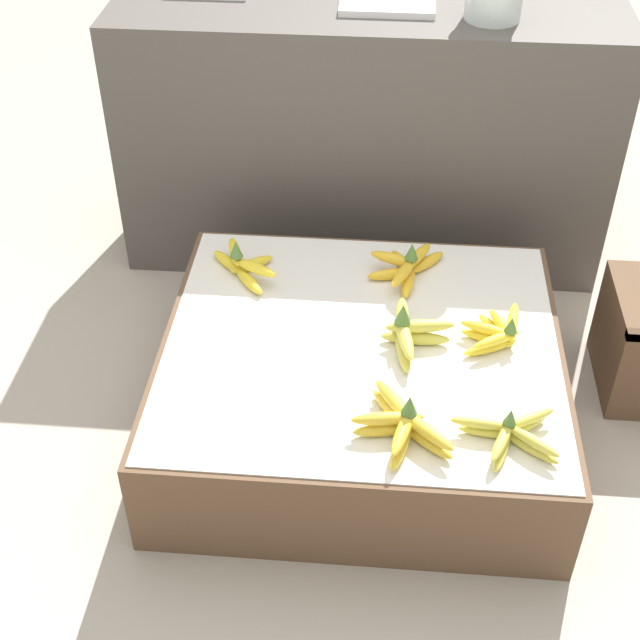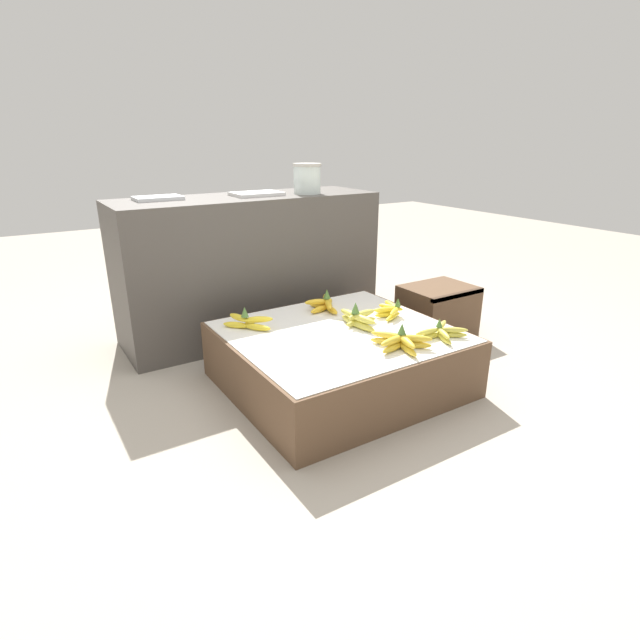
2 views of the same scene
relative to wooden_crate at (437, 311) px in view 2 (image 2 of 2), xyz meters
The scene contains 13 objects.
ground_plane 0.85m from the wooden_crate, 165.67° to the right, with size 10.00×10.00×0.00m, color #A89E8E.
display_platform 0.84m from the wooden_crate, 165.67° to the right, with size 0.95×0.88×0.26m.
back_vendor_table 1.08m from the wooden_crate, 143.83° to the left, with size 1.42×0.47×0.77m.
wooden_crate is the anchor object (origin of this frame).
banana_bunch_front_midright 0.89m from the wooden_crate, 145.12° to the right, with size 0.22×0.24×0.10m.
banana_bunch_front_right 0.72m from the wooden_crate, 134.36° to the right, with size 0.23×0.18×0.08m.
banana_bunch_middle_midright 0.75m from the wooden_crate, 164.08° to the right, with size 0.17×0.23×0.11m.
banana_bunch_middle_right 0.55m from the wooden_crate, 160.61° to the right, with size 0.15×0.19×0.09m.
banana_bunch_back_left 1.15m from the wooden_crate, behind, with size 0.20×0.21×0.10m.
banana_bunch_back_midright 0.73m from the wooden_crate, behind, with size 0.21×0.21×0.10m.
glass_jar 1.03m from the wooden_crate, 134.13° to the left, with size 0.16×0.16×0.16m.
foam_tray_white 1.19m from the wooden_crate, 142.86° to the left, with size 0.26×0.18×0.02m.
foam_tray_dark 1.60m from the wooden_crate, 152.10° to the left, with size 0.23×0.15×0.02m.
Camera 2 is at (-1.16, -1.67, 1.06)m, focal length 28.00 mm.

